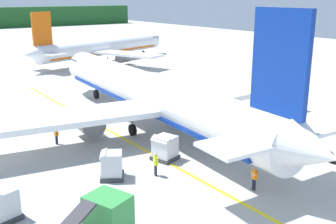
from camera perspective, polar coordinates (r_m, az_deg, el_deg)
The scene contains 10 objects.
airliner_foreground at distance 39.34m, azimuth -2.32°, elevation 2.43°, with size 34.60×41.74×11.90m.
airliner_mid_apron at distance 81.36m, azimuth -9.16°, elevation 8.87°, with size 34.44×28.77×10.02m.
cargo_container_near at distance 25.92m, azimuth -22.13°, elevation -11.93°, with size 2.01×2.01×2.05m.
cargo_container_mid at distance 32.39m, azimuth -0.45°, elevation -5.04°, with size 2.19×2.19×2.06m.
cargo_container_far at distance 29.46m, azimuth -7.89°, elevation -7.39°, with size 2.25×2.25×2.07m.
crew_marshaller at distance 37.70m, azimuth 10.26°, elevation -2.24°, with size 0.49×0.48×1.66m.
crew_loader_left at distance 29.56m, azimuth -1.75°, elevation -7.05°, with size 0.32×0.62×1.74m.
crew_loader_right at distance 36.92m, azimuth -15.34°, elevation -2.93°, with size 0.29×0.62×1.68m.
crew_supervisor at distance 28.11m, azimuth 11.97°, elevation -8.83°, with size 0.31×0.62×1.63m.
apron_guide_line at distance 34.82m, azimuth -3.41°, elevation -5.25°, with size 0.30×60.00×0.01m, color yellow.
Camera 1 is at (6.75, -17.21, 12.57)m, focal length 43.67 mm.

